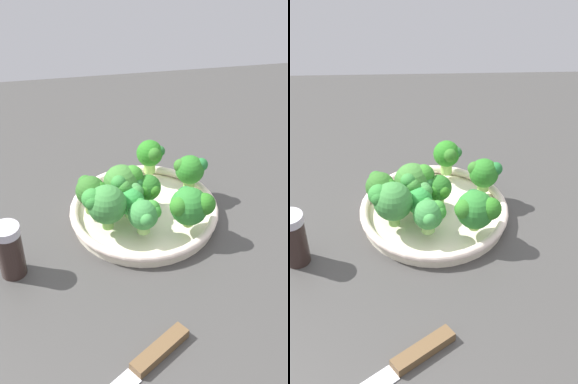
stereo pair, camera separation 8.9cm
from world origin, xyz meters
The scene contains 13 objects.
ground_plane centered at (0.00, 0.00, -1.25)cm, with size 130.00×130.00×2.50cm, color #3E3C3A.
bowl centered at (2.48, -3.72, 1.43)cm, with size 26.65×26.65×2.80cm.
broccoli_floret_0 centered at (-3.85, -10.43, 6.96)cm, with size 6.78×7.75×7.18cm.
broccoli_floret_1 centered at (3.15, -4.33, 6.11)cm, with size 4.86×5.58×5.62cm.
broccoli_floret_2 centered at (2.50, 5.54, 7.13)cm, with size 5.19×5.30×7.01cm.
broccoli_floret_3 centered at (-4.34, -2.85, 6.34)cm, with size 5.68×5.55×6.05cm.
broccoli_floret_4 centered at (0.04, -1.33, 6.16)cm, with size 5.38×4.82×5.71cm.
broccoli_floret_5 centered at (6.95, -12.97, 6.52)cm, with size 5.36×6.33×6.38cm.
broccoli_floret_6 centered at (3.82, -0.13, 7.33)cm, with size 7.33×7.30×7.53cm.
broccoli_floret_7 centered at (-2.26, 3.64, 7.77)cm, with size 6.58×7.39×8.13cm.
broccoli_floret_8 centered at (12.51, -6.62, 6.97)cm, with size 5.59×5.46×6.82cm.
knife centered at (-29.15, 2.57, 0.55)cm, with size 17.61×22.91×1.50cm.
pepper_shaker centered at (-7.74, 18.98, 4.86)cm, with size 4.30×4.30×9.59cm.
Camera 2 is at (-68.43, -1.27, 59.61)cm, focal length 47.62 mm.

